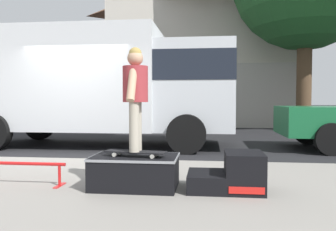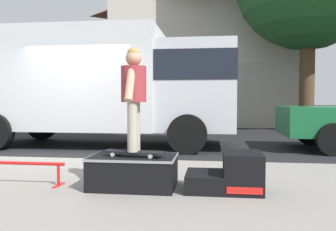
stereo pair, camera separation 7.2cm
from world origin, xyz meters
TOP-DOWN VIEW (x-y plane):
  - ground_plane at (0.00, 0.00)m, footprint 140.00×140.00m
  - skate_box at (2.16, -2.52)m, footprint 1.08×0.71m
  - kicker_ramp at (3.38, -2.52)m, footprint 0.92×0.63m
  - grind_rail at (0.59, -2.56)m, footprint 1.33×0.28m
  - skateboard at (2.18, -2.57)m, footprint 0.80×0.33m
  - skater_kid at (2.18, -2.57)m, footprint 0.31×0.66m
  - box_truck at (0.27, 2.20)m, footprint 6.91×2.63m
  - house_behind at (2.80, 12.66)m, footprint 9.54×8.23m

SIDE VIEW (x-z plane):
  - ground_plane at x=0.00m, z-range 0.00..0.00m
  - kicker_ramp at x=3.38m, z-range 0.08..0.55m
  - skate_box at x=2.16m, z-range 0.13..0.54m
  - grind_rail at x=0.59m, z-range 0.19..0.49m
  - skateboard at x=2.18m, z-range 0.55..0.62m
  - skater_kid at x=2.18m, z-range 0.71..1.99m
  - box_truck at x=0.27m, z-range 0.18..3.23m
  - house_behind at x=2.80m, z-range 0.04..8.44m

